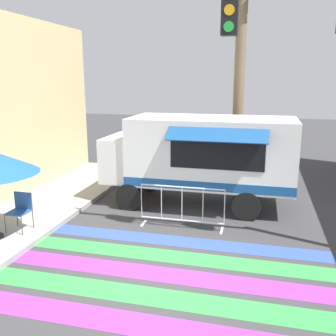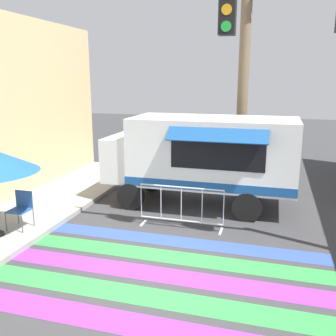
# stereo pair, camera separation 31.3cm
# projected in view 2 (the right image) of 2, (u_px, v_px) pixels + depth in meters

# --- Properties ---
(ground_plane) EXTENTS (60.00, 60.00, 0.00)m
(ground_plane) POSITION_uv_depth(u_px,v_px,m) (163.00, 273.00, 7.14)
(ground_plane) COLOR #38383A
(crosswalk_painted) EXTENTS (6.40, 3.60, 0.01)m
(crosswalk_painted) POSITION_uv_depth(u_px,v_px,m) (162.00, 275.00, 7.08)
(crosswalk_painted) COLOR purple
(crosswalk_painted) RESTS_ON ground_plane
(food_truck) EXTENTS (5.38, 2.51, 2.56)m
(food_truck) POSITION_uv_depth(u_px,v_px,m) (198.00, 153.00, 10.70)
(food_truck) COLOR white
(food_truck) RESTS_ON ground_plane
(folding_chair) EXTENTS (0.46, 0.46, 0.88)m
(folding_chair) POSITION_uv_depth(u_px,v_px,m) (21.00, 206.00, 8.94)
(folding_chair) COLOR #4C4C51
(folding_chair) RESTS_ON sidewalk_left
(barricade_front) EXTENTS (2.11, 0.44, 1.07)m
(barricade_front) POSITION_uv_depth(u_px,v_px,m) (181.00, 208.00, 9.20)
(barricade_front) COLOR #B7BABF
(barricade_front) RESTS_ON ground_plane
(palm_tree) EXTENTS (2.17, 2.15, 7.33)m
(palm_tree) POSITION_uv_depth(u_px,v_px,m) (245.00, 38.00, 12.08)
(palm_tree) COLOR #7A664C
(palm_tree) RESTS_ON ground_plane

